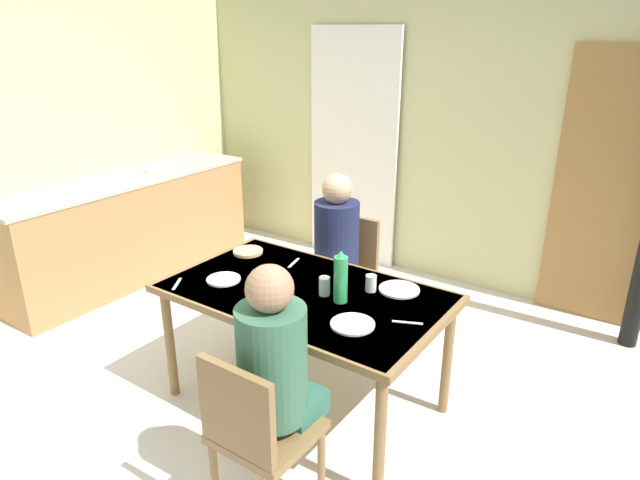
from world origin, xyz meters
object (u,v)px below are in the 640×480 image
(dining_table, at_px, (305,301))
(person_far_diner, at_px, (335,238))
(kitchen_counter, at_px, (130,228))
(chair_near_diner, at_px, (256,432))
(chair_far_diner, at_px, (346,271))
(person_near_diner, at_px, (274,359))
(water_bottle_green_near, at_px, (341,278))

(dining_table, distance_m, person_far_diner, 0.73)
(kitchen_counter, xyz_separation_m, person_far_diner, (2.11, 0.08, 0.33))
(chair_near_diner, xyz_separation_m, chair_far_diner, (-0.58, 1.62, 0.00))
(person_near_diner, bearing_deg, chair_near_diner, -90.00)
(kitchen_counter, relative_size, person_near_diner, 3.01)
(chair_near_diner, xyz_separation_m, water_bottle_green_near, (-0.10, 0.81, 0.38))
(chair_far_diner, distance_m, person_near_diner, 1.62)
(person_far_diner, height_order, water_bottle_green_near, person_far_diner)
(dining_table, relative_size, person_near_diner, 2.02)
(person_far_diner, xyz_separation_m, water_bottle_green_near, (0.47, -0.67, 0.09))
(dining_table, distance_m, chair_near_diner, 0.90)
(chair_far_diner, xyz_separation_m, person_far_diner, (-0.00, -0.14, 0.28))
(chair_far_diner, xyz_separation_m, person_near_diner, (0.58, -1.49, 0.28))
(kitchen_counter, height_order, person_near_diner, person_near_diner)
(kitchen_counter, distance_m, person_near_diner, 2.99)
(person_far_diner, distance_m, water_bottle_green_near, 0.83)
(water_bottle_green_near, bearing_deg, chair_near_diner, -82.73)
(person_near_diner, xyz_separation_m, person_far_diner, (-0.58, 1.35, 0.00))
(chair_near_diner, bearing_deg, kitchen_counter, 152.32)
(person_near_diner, relative_size, water_bottle_green_near, 2.66)
(chair_near_diner, distance_m, person_near_diner, 0.31)
(chair_near_diner, distance_m, chair_far_diner, 1.72)
(dining_table, xyz_separation_m, chair_far_diner, (-0.24, 0.81, -0.17))
(kitchen_counter, relative_size, water_bottle_green_near, 8.02)
(dining_table, bearing_deg, water_bottle_green_near, 0.62)
(kitchen_counter, height_order, chair_near_diner, kitchen_counter)
(person_far_diner, bearing_deg, person_near_diner, 113.13)
(kitchen_counter, height_order, water_bottle_green_near, water_bottle_green_near)
(dining_table, xyz_separation_m, chair_near_diner, (0.34, -0.81, -0.17))
(kitchen_counter, bearing_deg, person_near_diner, -25.35)
(water_bottle_green_near, bearing_deg, chair_far_diner, 120.31)
(chair_far_diner, height_order, water_bottle_green_near, water_bottle_green_near)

